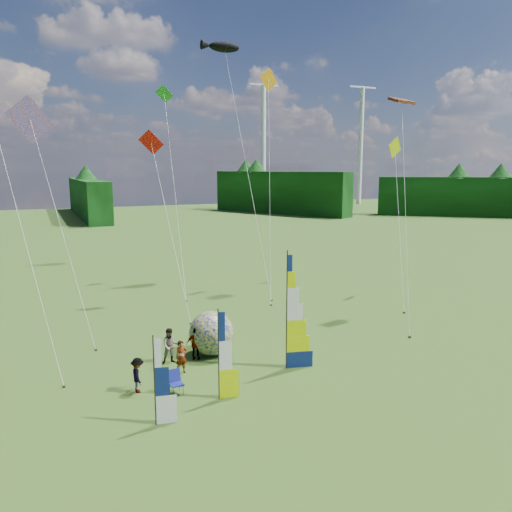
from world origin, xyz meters
name	(u,v)px	position (x,y,z in m)	size (l,w,h in m)	color
ground	(318,402)	(0.00, 0.00, 0.00)	(220.00, 220.00, 0.00)	#3D5619
treeline_ring	(320,308)	(0.00, 0.00, 4.00)	(210.00, 210.00, 8.00)	#155619
turbine_left	(361,147)	(70.00, 95.00, 15.00)	(8.00, 1.20, 30.00)	silver
turbine_right	(263,146)	(45.00, 102.00, 15.00)	(8.00, 1.20, 30.00)	silver
feather_banner_main	(287,313)	(0.41, 3.63, 2.75)	(1.48, 0.10, 5.51)	navy
side_banner_left	(219,356)	(-3.61, 1.92, 1.87)	(1.03, 0.10, 3.74)	#D6EA00
side_banner_far	(155,382)	(-6.48, 0.90, 1.68)	(0.99, 0.10, 3.36)	white
bol_inflatable	(211,333)	(-2.25, 6.78, 1.14)	(2.28, 2.28, 2.28)	#000574
spectator_a	(181,357)	(-4.29, 5.15, 0.78)	(0.57, 0.37, 1.57)	#66594C
spectator_b	(170,346)	(-4.44, 6.54, 0.88)	(0.85, 0.42, 1.76)	#66594C
spectator_c	(138,375)	(-6.54, 3.96, 0.76)	(0.98, 0.36, 1.51)	#66594C
spectator_d	(196,344)	(-3.18, 6.44, 0.82)	(0.96, 0.39, 1.64)	#66594C
camp_chair	(176,383)	(-5.11, 3.08, 0.52)	(0.60, 0.60, 1.03)	navy
kite_whale	(246,152)	(5.53, 20.55, 10.65)	(3.99, 14.48, 21.30)	black
kite_rainbow_delta	(61,211)	(-8.75, 12.46, 7.15)	(6.62, 9.72, 14.31)	#CE451F
kite_parafoil	(406,195)	(10.56, 7.58, 7.82)	(7.35, 9.70, 15.65)	#A2391A
small_kite_red	(169,216)	(-1.95, 15.85, 6.35)	(3.27, 10.52, 12.70)	red
small_kite_orange	(270,174)	(6.26, 17.70, 8.96)	(6.38, 10.70, 17.92)	#FF990D
small_kite_yellow	(400,215)	(13.61, 11.68, 6.16)	(6.43, 8.96, 12.33)	#D2E800
small_kite_pink	(16,199)	(-10.76, 8.72, 8.05)	(4.85, 8.17, 16.10)	#EF3398
small_kite_green	(174,180)	(0.23, 22.54, 8.50)	(4.00, 12.99, 17.01)	green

